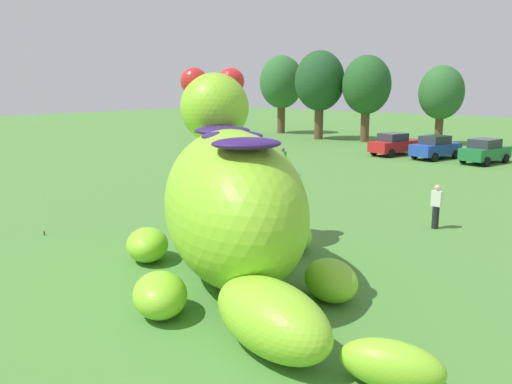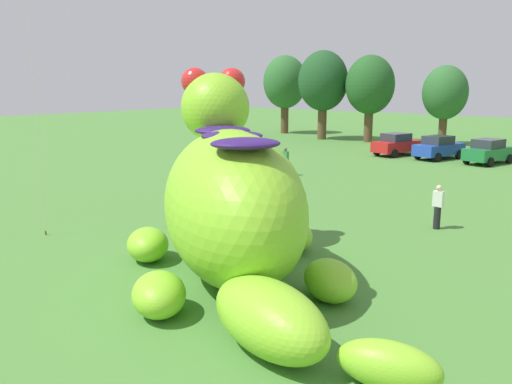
{
  "view_description": "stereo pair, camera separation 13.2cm",
  "coord_description": "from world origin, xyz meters",
  "px_view_note": "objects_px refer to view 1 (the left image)",
  "views": [
    {
      "loc": [
        10.3,
        -11.57,
        5.52
      ],
      "look_at": [
        0.38,
        0.02,
        2.37
      ],
      "focal_mm": 37.24,
      "sensor_mm": 36.0,
      "label": 1
    },
    {
      "loc": [
        10.4,
        -11.48,
        5.52
      ],
      "look_at": [
        0.38,
        0.02,
        2.37
      ],
      "focal_mm": 37.24,
      "sensor_mm": 36.0,
      "label": 2
    }
  ],
  "objects_px": {
    "giant_inflatable_creature": "(234,203)",
    "car_blue": "(435,147)",
    "spectator_mid_field": "(283,162)",
    "car_green": "(485,151)",
    "spectator_near_inflatable": "(436,207)",
    "car_red": "(394,144)"
  },
  "relations": [
    {
      "from": "giant_inflatable_creature",
      "to": "spectator_mid_field",
      "type": "xyz_separation_m",
      "value": [
        -9.41,
        14.46,
        -1.34
      ]
    },
    {
      "from": "giant_inflatable_creature",
      "to": "car_red",
      "type": "relative_size",
      "value": 2.59
    },
    {
      "from": "giant_inflatable_creature",
      "to": "car_green",
      "type": "xyz_separation_m",
      "value": [
        -1.8,
        27.49,
        -1.34
      ]
    },
    {
      "from": "car_green",
      "to": "spectator_mid_field",
      "type": "height_order",
      "value": "car_green"
    },
    {
      "from": "car_green",
      "to": "spectator_near_inflatable",
      "type": "relative_size",
      "value": 2.54
    },
    {
      "from": "car_red",
      "to": "spectator_mid_field",
      "type": "relative_size",
      "value": 2.56
    },
    {
      "from": "spectator_near_inflatable",
      "to": "car_blue",
      "type": "bearing_deg",
      "value": 112.3
    },
    {
      "from": "giant_inflatable_creature",
      "to": "car_blue",
      "type": "height_order",
      "value": "giant_inflatable_creature"
    },
    {
      "from": "car_green",
      "to": "giant_inflatable_creature",
      "type": "bearing_deg",
      "value": -86.25
    },
    {
      "from": "car_red",
      "to": "car_blue",
      "type": "xyz_separation_m",
      "value": [
        3.25,
        0.13,
        0.0
      ]
    },
    {
      "from": "spectator_mid_field",
      "to": "giant_inflatable_creature",
      "type": "bearing_deg",
      "value": -56.93
    },
    {
      "from": "giant_inflatable_creature",
      "to": "spectator_mid_field",
      "type": "relative_size",
      "value": 6.64
    },
    {
      "from": "giant_inflatable_creature",
      "to": "spectator_near_inflatable",
      "type": "bearing_deg",
      "value": 75.61
    },
    {
      "from": "car_blue",
      "to": "giant_inflatable_creature",
      "type": "bearing_deg",
      "value": -79.06
    },
    {
      "from": "giant_inflatable_creature",
      "to": "car_blue",
      "type": "distance_m",
      "value": 27.97
    },
    {
      "from": "giant_inflatable_creature",
      "to": "spectator_near_inflatable",
      "type": "xyz_separation_m",
      "value": [
        2.29,
        8.92,
        -1.34
      ]
    },
    {
      "from": "car_blue",
      "to": "spectator_mid_field",
      "type": "bearing_deg",
      "value": -107.58
    },
    {
      "from": "car_green",
      "to": "spectator_mid_field",
      "type": "bearing_deg",
      "value": -120.29
    },
    {
      "from": "car_green",
      "to": "spectator_near_inflatable",
      "type": "height_order",
      "value": "car_green"
    },
    {
      "from": "giant_inflatable_creature",
      "to": "car_red",
      "type": "xyz_separation_m",
      "value": [
        -8.56,
        27.3,
        -1.34
      ]
    },
    {
      "from": "car_red",
      "to": "spectator_near_inflatable",
      "type": "xyz_separation_m",
      "value": [
        10.84,
        -18.38,
        -0.01
      ]
    },
    {
      "from": "car_blue",
      "to": "spectator_near_inflatable",
      "type": "distance_m",
      "value": 20.0
    }
  ]
}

